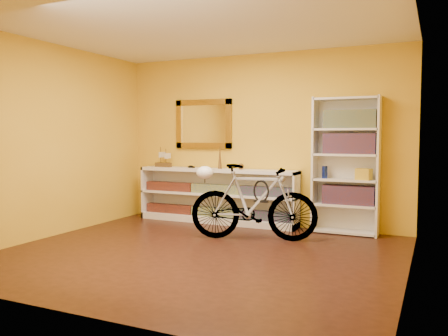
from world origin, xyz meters
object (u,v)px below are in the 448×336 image
at_px(console_unit, 217,196).
at_px(bookcase, 346,166).
at_px(bicycle, 253,202).
at_px(helmet, 205,173).

xyz_separation_m(console_unit, bookcase, (1.97, 0.03, 0.52)).
relative_size(bookcase, bicycle, 1.12).
bearing_deg(console_unit, bookcase, 0.73).
xyz_separation_m(console_unit, bicycle, (0.96, -0.89, 0.07)).
height_order(bookcase, bicycle, bookcase).
distance_m(console_unit, bicycle, 1.31).
height_order(bicycle, helmet, bicycle).
bearing_deg(bookcase, console_unit, -179.27).
bearing_deg(bicycle, console_unit, 32.53).
bearing_deg(helmet, bookcase, 33.38).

